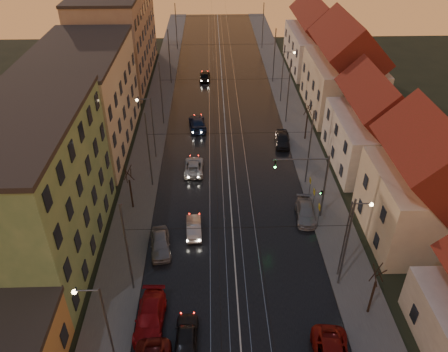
{
  "coord_description": "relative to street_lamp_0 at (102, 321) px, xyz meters",
  "views": [
    {
      "loc": [
        -1.82,
        -16.18,
        28.23
      ],
      "look_at": [
        -0.69,
        20.75,
        3.32
      ],
      "focal_mm": 35.0,
      "sensor_mm": 36.0,
      "label": 1
    }
  ],
  "objects": [
    {
      "name": "road",
      "position": [
        9.1,
        38.0,
        -4.87
      ],
      "size": [
        16.0,
        120.0,
        0.04
      ],
      "primitive_type": "cube",
      "color": "black",
      "rests_on": "ground"
    },
    {
      "name": "street_lamp_3",
      "position": [
        18.21,
        44.0,
        0.0
      ],
      "size": [
        1.75,
        0.32,
        8.0
      ],
      "color": "#595B60",
      "rests_on": "ground"
    },
    {
      "name": "apartment_left_1",
      "position": [
        -8.4,
        12.0,
        1.61
      ],
      "size": [
        10.0,
        18.0,
        13.0
      ],
      "primitive_type": "cube",
      "color": "#588253",
      "rests_on": "ground"
    },
    {
      "name": "house_right_4",
      "position": [
        26.1,
        59.0,
        0.16
      ],
      "size": [
        9.18,
        16.32,
        10.0
      ],
      "color": "beige",
      "rests_on": "ground"
    },
    {
      "name": "driving_car_3",
      "position": [
        5.27,
        35.69,
        -4.12
      ],
      "size": [
        2.74,
        5.49,
        1.53
      ],
      "primitive_type": "imported",
      "rotation": [
        0.0,
        0.0,
        3.26
      ],
      "color": "#172545",
      "rests_on": "ground"
    },
    {
      "name": "catenary_pole_l_2",
      "position": [
        0.5,
        22.0,
        -0.39
      ],
      "size": [
        0.16,
        0.16,
        9.0
      ],
      "primitive_type": "cylinder",
      "color": "#595B60",
      "rests_on": "ground"
    },
    {
      "name": "catenary_pole_l_5",
      "position": [
        0.5,
        70.0,
        -0.39
      ],
      "size": [
        0.16,
        0.16,
        9.0
      ],
      "primitive_type": "cylinder",
      "color": "#595B60",
      "rests_on": "ground"
    },
    {
      "name": "street_lamp_2",
      "position": [
        0.0,
        28.0,
        0.0
      ],
      "size": [
        1.75,
        0.32,
        8.0
      ],
      "color": "#595B60",
      "rests_on": "ground"
    },
    {
      "name": "catenary_pole_r_4",
      "position": [
        17.7,
        52.0,
        -0.39
      ],
      "size": [
        0.16,
        0.16,
        9.0
      ],
      "primitive_type": "cylinder",
      "color": "#595B60",
      "rests_on": "ground"
    },
    {
      "name": "house_right_1",
      "position": [
        26.1,
        13.0,
        0.56
      ],
      "size": [
        8.67,
        10.2,
        10.8
      ],
      "color": "beige",
      "rests_on": "ground"
    },
    {
      "name": "traffic_light_mast",
      "position": [
        17.1,
        16.0,
        -0.29
      ],
      "size": [
        5.3,
        0.32,
        7.2
      ],
      "color": "#595B60",
      "rests_on": "ground"
    },
    {
      "name": "parked_right_2",
      "position": [
        16.31,
        30.8,
        -4.12
      ],
      "size": [
        2.22,
        4.64,
        1.53
      ],
      "primitive_type": "imported",
      "rotation": [
        0.0,
        0.0,
        -0.09
      ],
      "color": "black",
      "rests_on": "ground"
    },
    {
      "name": "parked_left_2",
      "position": [
        2.32,
        3.48,
        -4.13
      ],
      "size": [
        2.31,
        5.29,
        1.51
      ],
      "primitive_type": "imported",
      "rotation": [
        0.0,
        0.0,
        -0.04
      ],
      "color": "maroon",
      "rests_on": "ground"
    },
    {
      "name": "catenary_pole_r_2",
      "position": [
        17.7,
        22.0,
        -0.39
      ],
      "size": [
        0.16,
        0.16,
        9.0
      ],
      "primitive_type": "cylinder",
      "color": "#595B60",
      "rests_on": "ground"
    },
    {
      "name": "street_lamp_1",
      "position": [
        18.21,
        8.0,
        0.0
      ],
      "size": [
        1.75,
        0.32,
        8.0
      ],
      "color": "#595B60",
      "rests_on": "ground"
    },
    {
      "name": "catenary_pole_l_4",
      "position": [
        0.5,
        52.0,
        -0.39
      ],
      "size": [
        0.16,
        0.16,
        9.0
      ],
      "primitive_type": "cylinder",
      "color": "#595B60",
      "rests_on": "ground"
    },
    {
      "name": "house_right_3",
      "position": [
        26.1,
        41.0,
        0.92
      ],
      "size": [
        9.18,
        14.28,
        11.5
      ],
      "color": "beige",
      "rests_on": "ground"
    },
    {
      "name": "driving_car_2",
      "position": [
        5.06,
        24.82,
        -4.24
      ],
      "size": [
        2.19,
        4.67,
        1.29
      ],
      "primitive_type": "imported",
      "rotation": [
        0.0,
        0.0,
        3.13
      ],
      "color": "silver",
      "rests_on": "ground"
    },
    {
      "name": "sidewalk_right",
      "position": [
        19.1,
        38.0,
        -4.81
      ],
      "size": [
        4.0,
        120.0,
        0.15
      ],
      "primitive_type": "cube",
      "color": "#4C4C4C",
      "rests_on": "ground"
    },
    {
      "name": "bare_tree_1",
      "position": [
        19.31,
        4.0,
        -2.4
      ],
      "size": [
        1.09,
        1.09,
        5.11
      ],
      "color": "black",
      "rests_on": "ground"
    },
    {
      "name": "parked_right_1",
      "position": [
        16.56,
        15.91,
        -4.22
      ],
      "size": [
        2.28,
        4.76,
        1.34
      ],
      "primitive_type": "imported",
      "rotation": [
        0.0,
        0.0,
        -0.09
      ],
      "color": "gray",
      "rests_on": "ground"
    },
    {
      "name": "sidewalk_left",
      "position": [
        -0.9,
        38.0,
        -4.81
      ],
      "size": [
        4.0,
        120.0,
        0.15
      ],
      "primitive_type": "cube",
      "color": "#4C4C4C",
      "rests_on": "ground"
    },
    {
      "name": "apartment_left_3",
      "position": [
        -8.4,
        56.0,
        2.11
      ],
      "size": [
        10.0,
        24.0,
        14.0
      ],
      "primitive_type": "cube",
      "color": "#92715E",
      "rests_on": "ground"
    },
    {
      "name": "tram_rail_2",
      "position": [
        9.87,
        38.0,
        -4.83
      ],
      "size": [
        0.06,
        120.0,
        0.03
      ],
      "primitive_type": "cube",
      "color": "gray",
      "rests_on": "road"
    },
    {
      "name": "parked_left_3",
      "position": [
        2.34,
        11.67,
        -4.13
      ],
      "size": [
        2.35,
        4.64,
        1.51
      ],
      "primitive_type": "imported",
      "rotation": [
        0.0,
        0.0,
        0.13
      ],
      "color": "gray",
      "rests_on": "ground"
    },
    {
      "name": "catenary_pole_l_3",
      "position": [
        0.5,
        37.0,
        -0.39
      ],
      "size": [
        0.16,
        0.16,
        9.0
      ],
      "primitive_type": "cylinder",
      "color": "#595B60",
      "rests_on": "ground"
    },
    {
      "name": "street_lamp_0",
      "position": [
        0.0,
        0.0,
        0.0
      ],
      "size": [
        1.75,
        0.32,
        8.0
      ],
      "color": "#595B60",
      "rests_on": "ground"
    },
    {
      "name": "apartment_left_2",
      "position": [
        -8.4,
        32.0,
        1.11
      ],
      "size": [
        10.0,
        20.0,
        12.0
      ],
      "primitive_type": "cube",
      "color": "beige",
      "rests_on": "ground"
    },
    {
      "name": "tram_rail_1",
      "position": [
        8.33,
        38.0,
        -4.83
      ],
      "size": [
        0.06,
        120.0,
        0.03
      ],
      "primitive_type": "cube",
      "color": "gray",
      "rests_on": "road"
    },
    {
      "name": "tram_rail_3",
      "position": [
        11.3,
        38.0,
        -4.83
      ],
      "size": [
        0.06,
        120.0,
        0.03
      ],
      "primitive_type": "cube",
      "color": "gray",
      "rests_on": "road"
    },
    {
      "name": "catenary_pole_l_1",
      "position": [
        0.5,
        7.0,
        -0.39
      ],
      "size": [
        0.16,
        0.16,
        9.0
      ],
      "primitive_type": "cylinder",
      "color": "#595B60",
      "rests_on": "ground"
    },
    {
      "name": "bare_tree_2",
      "position": [
        19.51,
        32.0,
        -2.4
      ],
      "size": [
        1.09,
        1.09,
        5.11
      ],
      "color": "black",
      "rests_on": "ground"
    },
    {
      "name": "bare_tree_0",
      "position": [
        -1.09,
        18.0,
        -2.4
      ],
      "size": [
        1.09,
        1.09,
        5.11
      ],
      "color": "black",
      "rests_on": "ground"
    },
    {
      "name": "driving_car_1",
      "position": [
        5.35,
        13.97,
        -4.23
      ],
      "size": [
        1.6,
        4.04,
        1.31
      ],
      "primitive_type": "imported",
      "rotation": [
        0.0,
        0.0,
        3.2
      ],
      "color": "#A9AAAF",
      "rests_on": "ground"
    },
    {
      "name": "house_right_2",
      "position": [
        26.1,
        26.0,
        -0.24
      ],
      "size": [
        9.18,
        12.24,
        9.2
      ],
      "color": "beige",
      "rests_on": "ground"
    },
    {
      "name": "tram_rail_0",
      "position": [
        6.9,
        38.0,
        -4.83
      ],
      "size": [
        0.06,
        120.0,
        0.03
      ],
      "primitive_type": "cube",
      "color": "gray",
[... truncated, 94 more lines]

